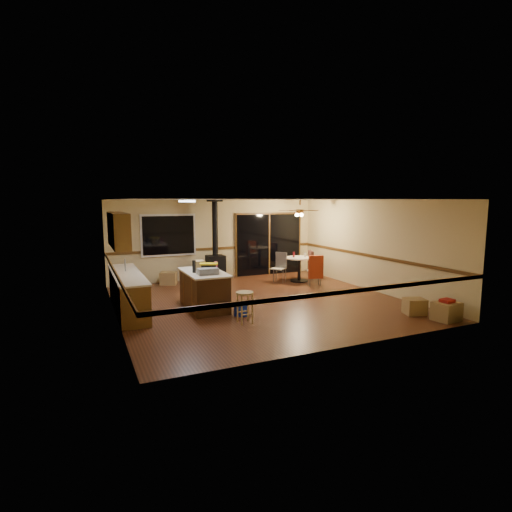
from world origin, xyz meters
TOP-DOWN VIEW (x-y plane):
  - floor at (0.00, 0.00)m, footprint 7.00×7.00m
  - ceiling at (0.00, 0.00)m, footprint 7.00×7.00m
  - wall_back at (0.00, 3.50)m, footprint 7.00×0.00m
  - wall_front at (0.00, -3.50)m, footprint 7.00×0.00m
  - wall_left at (-3.50, 0.00)m, footprint 0.00×7.00m
  - wall_right at (3.50, 0.00)m, footprint 0.00×7.00m
  - chair_rail at (0.00, 0.00)m, footprint 7.00×7.00m
  - window at (-1.60, 3.45)m, footprint 1.72×0.10m
  - sliding_door at (1.90, 3.45)m, footprint 2.52×0.10m
  - lower_cabinets at (-3.20, 0.50)m, footprint 0.60×3.00m
  - countertop at (-3.20, 0.50)m, footprint 0.64×3.04m
  - upper_cabinets at (-3.33, 0.70)m, footprint 0.35×2.00m
  - kitchen_island at (-1.50, 0.00)m, footprint 0.88×1.68m
  - wood_stove at (-0.20, 3.05)m, footprint 0.55×0.50m
  - ceiling_fan at (2.22, 1.89)m, footprint 0.24×0.24m
  - fluorescent_strip at (-1.80, 0.30)m, footprint 0.10×1.20m
  - toolbox_grey at (-1.52, -0.40)m, footprint 0.46×0.26m
  - toolbox_black at (-1.42, -0.17)m, footprint 0.38×0.28m
  - toolbox_yellow_lid at (-1.42, -0.17)m, footprint 0.47×0.35m
  - box_on_island at (-1.52, 0.34)m, footprint 0.24×0.33m
  - bottle_dark at (-1.75, -0.06)m, footprint 0.11×0.11m
  - bottle_pink at (-1.18, 0.03)m, footprint 0.08×0.08m
  - bottle_white at (-1.46, 0.53)m, footprint 0.08×0.08m
  - bar_stool at (-1.05, -1.48)m, footprint 0.41×0.41m
  - blue_bucket at (-0.91, -0.91)m, footprint 0.43×0.43m
  - dining_table at (2.22, 1.89)m, footprint 0.91×0.91m
  - glass_red at (2.07, 1.99)m, footprint 0.07×0.07m
  - glass_cream at (2.40, 1.84)m, footprint 0.07×0.07m
  - chair_left at (1.61, 2.04)m, footprint 0.56×0.56m
  - chair_near at (2.28, 1.01)m, footprint 0.52×0.55m
  - chair_right at (2.75, 2.00)m, footprint 0.57×0.55m
  - box_under_window at (-1.71, 3.10)m, footprint 0.60×0.54m
  - box_corner_a at (3.00, -3.09)m, footprint 0.57×0.49m
  - box_corner_b at (2.75, -2.44)m, footprint 0.54×0.50m
  - box_small_red at (3.00, -3.09)m, footprint 0.29×0.25m

SIDE VIEW (x-z plane):
  - floor at x=0.00m, z-range 0.00..0.00m
  - blue_bucket at x=-0.91m, z-range 0.00..0.28m
  - box_corner_b at x=2.75m, z-range 0.00..0.36m
  - box_under_window at x=-1.71m, z-range 0.00..0.39m
  - box_corner_a at x=3.00m, z-range 0.00..0.40m
  - bar_stool at x=-1.05m, z-range 0.00..0.67m
  - lower_cabinets at x=-3.20m, z-range 0.00..0.86m
  - box_small_red at x=3.00m, z-range 0.40..0.47m
  - kitchen_island at x=-1.50m, z-range 0.00..0.90m
  - dining_table at x=2.22m, z-range 0.14..0.92m
  - chair_left at x=1.61m, z-range 0.33..0.85m
  - chair_near at x=2.28m, z-range 0.25..0.95m
  - chair_right at x=2.75m, z-range 0.25..0.95m
  - wood_stove at x=-0.20m, z-range -0.53..1.99m
  - glass_cream at x=2.40m, z-range 0.78..0.91m
  - glass_red at x=2.07m, z-range 0.78..0.95m
  - countertop at x=-3.20m, z-range 0.86..0.90m
  - toolbox_grey at x=-1.52m, z-range 0.90..1.04m
  - toolbox_black at x=-1.42m, z-range 0.90..1.09m
  - bottle_white at x=-1.46m, z-range 0.90..1.09m
  - chair_rail at x=0.00m, z-range 0.96..1.04m
  - bottle_pink at x=-1.18m, z-range 0.90..1.12m
  - box_on_island at x=-1.52m, z-range 0.90..1.12m
  - bottle_dark at x=-1.75m, z-range 0.90..1.19m
  - sliding_door at x=1.90m, z-range 0.00..2.10m
  - toolbox_yellow_lid at x=-1.42m, z-range 1.09..1.12m
  - wall_back at x=0.00m, z-range -2.20..4.80m
  - wall_front at x=0.00m, z-range -2.20..4.80m
  - wall_left at x=-3.50m, z-range -2.20..4.80m
  - wall_right at x=3.50m, z-range -2.20..4.80m
  - window at x=-1.60m, z-range 0.84..2.16m
  - upper_cabinets at x=-3.33m, z-range 1.50..2.30m
  - ceiling_fan at x=2.22m, z-range 1.94..2.49m
  - fluorescent_strip at x=-1.80m, z-range 2.54..2.58m
  - ceiling at x=0.00m, z-range 2.60..2.60m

